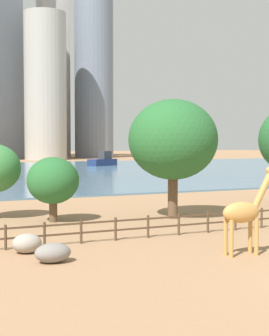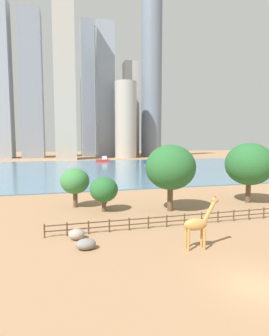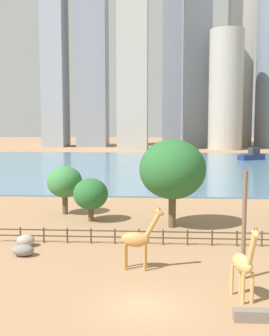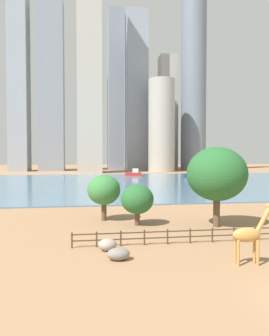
{
  "view_description": "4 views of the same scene",
  "coord_description": "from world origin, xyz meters",
  "px_view_note": "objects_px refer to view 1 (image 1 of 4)",
  "views": [
    {
      "loc": [
        -15.77,
        -14.37,
        5.52
      ],
      "look_at": [
        1.71,
        23.94,
        3.38
      ],
      "focal_mm": 55.0,
      "sensor_mm": 36.0,
      "label": 1
    },
    {
      "loc": [
        -11.1,
        -12.91,
        8.73
      ],
      "look_at": [
        2.49,
        37.27,
        3.85
      ],
      "focal_mm": 28.0,
      "sensor_mm": 36.0,
      "label": 2
    },
    {
      "loc": [
        0.97,
        -22.32,
        10.11
      ],
      "look_at": [
        -3.21,
        43.11,
        3.1
      ],
      "focal_mm": 45.0,
      "sensor_mm": 36.0,
      "label": 3
    },
    {
      "loc": [
        -11.91,
        -15.15,
        7.58
      ],
      "look_at": [
        -2.88,
        44.23,
        5.41
      ],
      "focal_mm": 35.0,
      "sensor_mm": 36.0,
      "label": 4
    }
  ],
  "objects_px": {
    "boat_sailboat": "(5,161)",
    "giraffe_tall": "(244,212)",
    "boulder_by_pole": "(27,243)",
    "tree_center_broad": "(53,181)",
    "boulder_near_fence": "(53,253)",
    "tree_left_small": "(173,140)",
    "boat_tug": "(103,161)"
  },
  "relations": [
    {
      "from": "giraffe_tall",
      "to": "boat_tug",
      "type": "height_order",
      "value": "giraffe_tall"
    },
    {
      "from": "giraffe_tall",
      "to": "tree_left_small",
      "type": "xyz_separation_m",
      "value": [
        2.67,
        12.08,
        3.55
      ]
    },
    {
      "from": "boulder_by_pole",
      "to": "boat_tug",
      "type": "bearing_deg",
      "value": 66.57
    },
    {
      "from": "boulder_near_fence",
      "to": "boulder_by_pole",
      "type": "xyz_separation_m",
      "value": [
        -0.62,
        2.51,
        0.03
      ]
    },
    {
      "from": "boat_tug",
      "to": "tree_left_small",
      "type": "bearing_deg",
      "value": 42.85
    },
    {
      "from": "giraffe_tall",
      "to": "boat_tug",
      "type": "xyz_separation_m",
      "value": [
        26.16,
        87.22,
        -0.81
      ]
    },
    {
      "from": "boat_sailboat",
      "to": "giraffe_tall",
      "type": "bearing_deg",
      "value": 95.67
    },
    {
      "from": "boulder_by_pole",
      "to": "tree_center_broad",
      "type": "bearing_deg",
      "value": 66.97
    },
    {
      "from": "boulder_near_fence",
      "to": "tree_center_broad",
      "type": "xyz_separation_m",
      "value": [
        3.27,
        11.66,
        2.39
      ]
    },
    {
      "from": "boulder_near_fence",
      "to": "boat_sailboat",
      "type": "xyz_separation_m",
      "value": [
        15.9,
        98.45,
        0.67
      ]
    },
    {
      "from": "tree_center_broad",
      "to": "tree_left_small",
      "type": "xyz_separation_m",
      "value": [
        8.32,
        -1.93,
        2.82
      ]
    },
    {
      "from": "tree_center_broad",
      "to": "boat_sailboat",
      "type": "xyz_separation_m",
      "value": [
        12.63,
        86.79,
        -1.72
      ]
    },
    {
      "from": "tree_center_broad",
      "to": "tree_left_small",
      "type": "relative_size",
      "value": 0.52
    },
    {
      "from": "boat_sailboat",
      "to": "boulder_by_pole",
      "type": "bearing_deg",
      "value": 89.87
    },
    {
      "from": "tree_center_broad",
      "to": "tree_left_small",
      "type": "height_order",
      "value": "tree_left_small"
    },
    {
      "from": "giraffe_tall",
      "to": "boat_sailboat",
      "type": "xyz_separation_m",
      "value": [
        6.99,
        100.8,
        -0.99
      ]
    },
    {
      "from": "tree_center_broad",
      "to": "boulder_by_pole",
      "type": "bearing_deg",
      "value": -113.03
    },
    {
      "from": "boulder_near_fence",
      "to": "tree_left_small",
      "type": "distance_m",
      "value": 16.0
    },
    {
      "from": "boulder_by_pole",
      "to": "tree_left_small",
      "type": "bearing_deg",
      "value": 30.59
    },
    {
      "from": "tree_center_broad",
      "to": "boat_tug",
      "type": "bearing_deg",
      "value": 66.52
    },
    {
      "from": "boulder_by_pole",
      "to": "boat_sailboat",
      "type": "bearing_deg",
      "value": 80.23
    },
    {
      "from": "giraffe_tall",
      "to": "boat_sailboat",
      "type": "height_order",
      "value": "giraffe_tall"
    },
    {
      "from": "tree_left_small",
      "to": "tree_center_broad",
      "type": "bearing_deg",
      "value": 166.96
    },
    {
      "from": "boulder_by_pole",
      "to": "tree_center_broad",
      "type": "xyz_separation_m",
      "value": [
        3.89,
        9.14,
        2.36
      ]
    },
    {
      "from": "boulder_by_pole",
      "to": "tree_left_small",
      "type": "xyz_separation_m",
      "value": [
        12.21,
        7.22,
        5.18
      ]
    },
    {
      "from": "boat_sailboat",
      "to": "tree_left_small",
      "type": "bearing_deg",
      "value": 96.85
    },
    {
      "from": "tree_center_broad",
      "to": "boat_sailboat",
      "type": "bearing_deg",
      "value": 81.72
    },
    {
      "from": "tree_center_broad",
      "to": "boulder_near_fence",
      "type": "bearing_deg",
      "value": -105.65
    },
    {
      "from": "boulder_by_pole",
      "to": "boat_tug",
      "type": "relative_size",
      "value": 0.19
    },
    {
      "from": "giraffe_tall",
      "to": "boulder_by_pole",
      "type": "bearing_deg",
      "value": 158.04
    },
    {
      "from": "boulder_by_pole",
      "to": "boat_tug",
      "type": "height_order",
      "value": "boat_tug"
    },
    {
      "from": "boat_sailboat",
      "to": "boulder_near_fence",
      "type": "bearing_deg",
      "value": 90.46
    }
  ]
}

